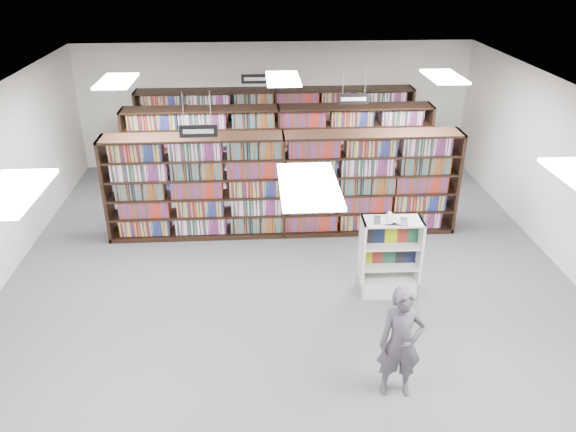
{
  "coord_description": "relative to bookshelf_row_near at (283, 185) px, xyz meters",
  "views": [
    {
      "loc": [
        -0.54,
        -8.29,
        5.41
      ],
      "look_at": [
        0.0,
        0.5,
        1.1
      ],
      "focal_mm": 35.0,
      "sensor_mm": 36.0,
      "label": 1
    }
  ],
  "objects": [
    {
      "name": "troffer_back_center",
      "position": [
        0.0,
        0.0,
        2.11
      ],
      "size": [
        0.6,
        1.2,
        0.04
      ],
      "primitive_type": "cube",
      "color": "white",
      "rests_on": "ceiling"
    },
    {
      "name": "troffer_back_left",
      "position": [
        -3.0,
        0.0,
        2.11
      ],
      "size": [
        0.6,
        1.2,
        0.04
      ],
      "primitive_type": "cube",
      "color": "white",
      "rests_on": "ceiling"
    },
    {
      "name": "troffer_back_right",
      "position": [
        3.0,
        0.0,
        2.11
      ],
      "size": [
        0.6,
        1.2,
        0.04
      ],
      "primitive_type": "cube",
      "color": "white",
      "rests_on": "ceiling"
    },
    {
      "name": "endcap_display",
      "position": [
        1.65,
        -2.28,
        -0.58
      ],
      "size": [
        0.99,
        0.51,
        1.38
      ],
      "rotation": [
        0.0,
        0.0,
        -0.02
      ],
      "color": "silver",
      "rests_on": "floor"
    },
    {
      "name": "bookshelf_row_near",
      "position": [
        0.0,
        0.0,
        0.0
      ],
      "size": [
        7.0,
        0.6,
        2.1
      ],
      "color": "black",
      "rests_on": "floor"
    },
    {
      "name": "bookshelf_row_mid",
      "position": [
        0.0,
        2.0,
        0.0
      ],
      "size": [
        7.0,
        0.6,
        2.1
      ],
      "color": "black",
      "rests_on": "floor"
    },
    {
      "name": "aisle_sign_left",
      "position": [
        -1.5,
        -1.0,
        1.48
      ],
      "size": [
        0.65,
        0.02,
        0.8
      ],
      "color": "#B2B2B7",
      "rests_on": "ceiling"
    },
    {
      "name": "aisle_sign_center",
      "position": [
        -0.5,
        3.0,
        1.48
      ],
      "size": [
        0.65,
        0.02,
        0.8
      ],
      "color": "#B2B2B7",
      "rests_on": "ceiling"
    },
    {
      "name": "shopper",
      "position": [
        1.25,
        -4.67,
        -0.25
      ],
      "size": [
        0.61,
        0.42,
        1.6
      ],
      "primitive_type": "imported",
      "rotation": [
        0.0,
        0.0,
        -0.06
      ],
      "color": "#443F48",
      "rests_on": "floor"
    },
    {
      "name": "ceiling",
      "position": [
        0.0,
        -2.0,
        2.15
      ],
      "size": [
        10.0,
        12.0,
        0.1
      ],
      "primitive_type": "cube",
      "color": "white",
      "rests_on": "wall_back"
    },
    {
      "name": "troffer_front_center",
      "position": [
        0.0,
        -5.0,
        2.11
      ],
      "size": [
        0.6,
        1.2,
        0.04
      ],
      "primitive_type": "cube",
      "color": "white",
      "rests_on": "ceiling"
    },
    {
      "name": "floor",
      "position": [
        0.0,
        -2.0,
        -1.05
      ],
      "size": [
        12.0,
        12.0,
        0.0
      ],
      "primitive_type": "plane",
      "color": "#4B4B4F",
      "rests_on": "ground"
    },
    {
      "name": "open_book",
      "position": [
        1.6,
        -2.35,
        0.36
      ],
      "size": [
        0.59,
        0.41,
        0.12
      ],
      "rotation": [
        0.0,
        0.0,
        -0.2
      ],
      "color": "black",
      "rests_on": "endcap_display"
    },
    {
      "name": "bookshelf_row_far",
      "position": [
        0.0,
        3.7,
        0.0
      ],
      "size": [
        7.0,
        0.6,
        2.1
      ],
      "color": "black",
      "rests_on": "floor"
    },
    {
      "name": "wall_back",
      "position": [
        0.0,
        4.0,
        0.55
      ],
      "size": [
        10.0,
        0.1,
        3.2
      ],
      "primitive_type": "cube",
      "color": "silver",
      "rests_on": "ground"
    },
    {
      "name": "troffer_front_left",
      "position": [
        -3.0,
        -5.0,
        2.11
      ],
      "size": [
        0.6,
        1.2,
        0.04
      ],
      "primitive_type": "cube",
      "color": "white",
      "rests_on": "ceiling"
    },
    {
      "name": "aisle_sign_right",
      "position": [
        1.5,
        1.0,
        1.48
      ],
      "size": [
        0.65,
        0.02,
        0.8
      ],
      "color": "#B2B2B7",
      "rests_on": "ceiling"
    }
  ]
}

